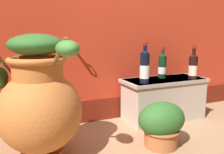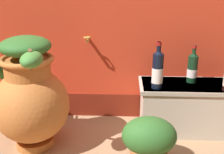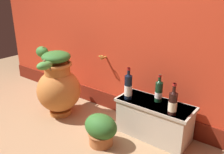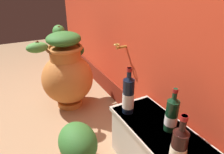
{
  "view_description": "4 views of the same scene",
  "coord_description": "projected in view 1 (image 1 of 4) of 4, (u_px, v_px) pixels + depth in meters",
  "views": [
    {
      "loc": [
        -0.73,
        -0.84,
        0.79
      ],
      "look_at": [
        -0.02,
        0.76,
        0.47
      ],
      "focal_mm": 36.78,
      "sensor_mm": 36.0,
      "label": 1
    },
    {
      "loc": [
        0.05,
        -1.12,
        1.15
      ],
      "look_at": [
        -0.03,
        0.72,
        0.5
      ],
      "focal_mm": 44.73,
      "sensor_mm": 36.0,
      "label": 2
    },
    {
      "loc": [
        1.56,
        -1.13,
        1.5
      ],
      "look_at": [
        0.04,
        0.86,
        0.56
      ],
      "focal_mm": 38.73,
      "sensor_mm": 36.0,
      "label": 3
    },
    {
      "loc": [
        1.3,
        0.15,
        1.24
      ],
      "look_at": [
        0.01,
        0.82,
        0.54
      ],
      "focal_mm": 32.31,
      "sensor_mm": 36.0,
      "label": 4
    }
  ],
  "objects": [
    {
      "name": "wine_bottle_middle",
      "position": [
        162.0,
        65.0,
        2.17
      ],
      "size": [
        0.08,
        0.08,
        0.29
      ],
      "color": "black",
      "rests_on": "stone_ledge"
    },
    {
      "name": "wine_bottle_left",
      "position": [
        193.0,
        66.0,
        2.11
      ],
      "size": [
        0.08,
        0.08,
        0.31
      ],
      "color": "black",
      "rests_on": "stone_ledge"
    },
    {
      "name": "stone_ledge",
      "position": [
        164.0,
        97.0,
        2.18
      ],
      "size": [
        0.79,
        0.35,
        0.39
      ],
      "color": "beige",
      "rests_on": "ground_plane"
    },
    {
      "name": "wine_bottle_right",
      "position": [
        145.0,
        67.0,
        1.93
      ],
      "size": [
        0.08,
        0.08,
        0.34
      ],
      "color": "black",
      "rests_on": "stone_ledge"
    },
    {
      "name": "terracotta_urn",
      "position": [
        38.0,
        101.0,
        1.43
      ],
      "size": [
        0.65,
        0.63,
        0.81
      ],
      "color": "#C17033",
      "rests_on": "ground_plane"
    },
    {
      "name": "potted_shrub",
      "position": [
        161.0,
        124.0,
        1.64
      ],
      "size": [
        0.35,
        0.27,
        0.33
      ],
      "color": "#B26638",
      "rests_on": "ground_plane"
    }
  ]
}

